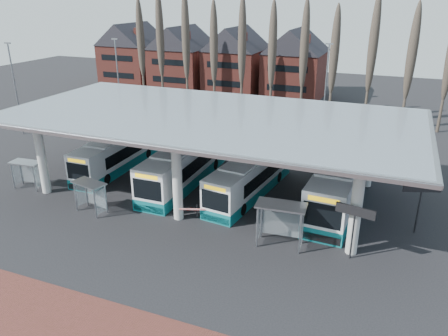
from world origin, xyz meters
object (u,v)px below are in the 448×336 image
at_px(bus_0, 119,152).
at_px(bus_3, 341,182).
at_px(bus_1, 185,164).
at_px(shelter_2, 281,215).
at_px(shelter_0, 28,168).
at_px(bus_2, 251,176).
at_px(shelter_1, 91,190).

distance_m(bus_0, bus_3, 19.95).
xyz_separation_m(bus_1, shelter_2, (10.06, -6.72, 0.48)).
bearing_deg(bus_0, shelter_2, -24.28).
xyz_separation_m(bus_3, shelter_2, (-2.71, -7.62, 0.38)).
bearing_deg(bus_0, shelter_0, -124.53).
relative_size(bus_2, bus_3, 0.87).
distance_m(bus_2, shelter_2, 7.85).
relative_size(bus_0, shelter_0, 4.38).
distance_m(bus_2, shelter_1, 12.22).
distance_m(bus_0, shelter_2, 18.78).
relative_size(bus_0, bus_2, 0.98).
relative_size(bus_0, shelter_1, 4.12).
bearing_deg(shelter_0, shelter_1, -17.13).
bearing_deg(bus_1, shelter_2, -34.28).
height_order(bus_3, shelter_0, bus_3).
relative_size(bus_2, shelter_1, 4.20).
xyz_separation_m(bus_1, bus_3, (12.77, 0.90, 0.11)).
xyz_separation_m(bus_2, bus_3, (6.92, 1.03, 0.24)).
relative_size(shelter_1, shelter_2, 0.85).
xyz_separation_m(bus_2, shelter_2, (4.21, -6.59, 0.61)).
distance_m(bus_3, shelter_2, 8.10).
distance_m(bus_2, shelter_0, 18.27).
height_order(bus_1, shelter_0, bus_1).
distance_m(bus_0, shelter_1, 8.73).
height_order(bus_0, shelter_0, bus_0).
distance_m(bus_3, shelter_0, 25.19).
relative_size(shelter_0, shelter_1, 0.94).
bearing_deg(bus_0, bus_3, -0.42).
xyz_separation_m(bus_3, shelter_0, (-24.27, -6.72, -0.04)).
relative_size(shelter_0, shelter_2, 0.80).
distance_m(bus_3, shelter_1, 18.67).
height_order(bus_1, shelter_1, bus_1).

